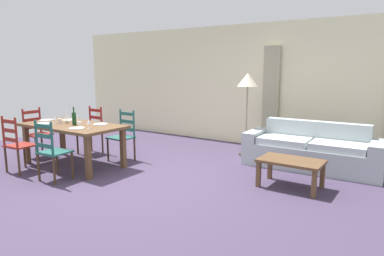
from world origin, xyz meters
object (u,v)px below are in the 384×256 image
wine_glass_near_left (54,118)px  dining_table (73,129)px  dining_chair_head_west (36,133)px  dining_chair_near_left (18,144)px  dining_chair_far_left (92,130)px  coffee_cup_secondary (60,121)px  dining_chair_far_right (123,136)px  wine_glass_near_right (89,122)px  dining_chair_near_right (52,151)px  couch (312,151)px  coffee_table (291,164)px  coffee_cup_primary (80,124)px  standing_lamp (248,85)px  wine_glass_far_left (67,116)px  wine_bottle (74,118)px

wine_glass_near_left → dining_table: bearing=23.8°
dining_chair_head_west → dining_chair_near_left: bearing=-47.9°
dining_chair_far_left → coffee_cup_secondary: dining_chair_far_left is taller
dining_table → dining_chair_far_right: (0.48, 0.75, -0.19)m
dining_chair_head_west → wine_glass_near_right: 1.79m
coffee_cup_secondary → dining_chair_near_right: bearing=-43.6°
couch → dining_table: bearing=-148.1°
couch → dining_chair_near_right: bearing=-136.6°
coffee_table → coffee_cup_primary: bearing=-161.4°
dining_chair_head_west → standing_lamp: size_ratio=0.59×
dining_chair_head_west → coffee_table: size_ratio=1.07×
wine_glass_near_left → dining_chair_head_west: bearing=170.1°
dining_table → dining_chair_far_right: 0.91m
dining_chair_head_west → standing_lamp: 4.26m
dining_chair_near_right → dining_table: bearing=121.4°
dining_chair_near_right → wine_glass_far_left: (-0.77, 0.87, 0.38)m
dining_chair_near_right → dining_chair_far_left: bearing=120.5°
wine_bottle → coffee_table: bearing=16.6°
dining_table → coffee_cup_primary: bearing=-16.0°
dining_chair_head_west → coffee_table: bearing=12.0°
standing_lamp → dining_chair_far_right: bearing=-136.6°
dining_chair_near_right → standing_lamp: standing_lamp is taller
wine_glass_near_right → coffee_cup_secondary: bearing=176.3°
dining_table → dining_chair_near_left: dining_chair_near_left is taller
coffee_cup_secondary → couch: size_ratio=0.04×
wine_glass_far_left → wine_glass_near_right: bearing=-15.5°
wine_glass_far_left → standing_lamp: bearing=41.7°
dining_chair_far_left → wine_glass_near_right: size_ratio=5.96×
dining_chair_near_left → wine_glass_near_left: bearing=79.4°
dining_chair_near_right → wine_glass_near_left: (-0.76, 0.60, 0.38)m
dining_chair_far_right → wine_glass_near_left: bearing=-131.6°
dining_table → dining_chair_near_left: bearing=-118.9°
dining_chair_near_left → wine_bottle: size_ratio=3.04×
wine_glass_far_left → couch: 4.48m
couch → coffee_table: (0.02, -1.22, 0.06)m
dining_chair_far_left → wine_glass_near_left: size_ratio=5.96×
couch → dining_chair_near_left: bearing=-143.2°
dining_chair_near_left → coffee_cup_primary: 1.06m
dining_chair_near_right → standing_lamp: bearing=60.4°
dining_chair_head_west → coffee_cup_primary: 1.50m
dining_chair_far_right → dining_chair_far_left: bearing=177.7°
dining_table → wine_glass_near_right: wine_glass_near_right is taller
dining_chair_near_right → dining_chair_far_left: same height
dining_chair_near_left → wine_glass_near_left: (0.12, 0.64, 0.38)m
wine_glass_near_left → coffee_cup_secondary: wine_glass_near_left is taller
dining_table → coffee_cup_secondary: bearing=-165.5°
dining_chair_far_left → coffee_cup_secondary: size_ratio=10.67×
dining_chair_near_left → standing_lamp: size_ratio=0.59×
dining_table → dining_chair_far_left: 0.93m
wine_glass_near_left → wine_glass_near_right: 0.91m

